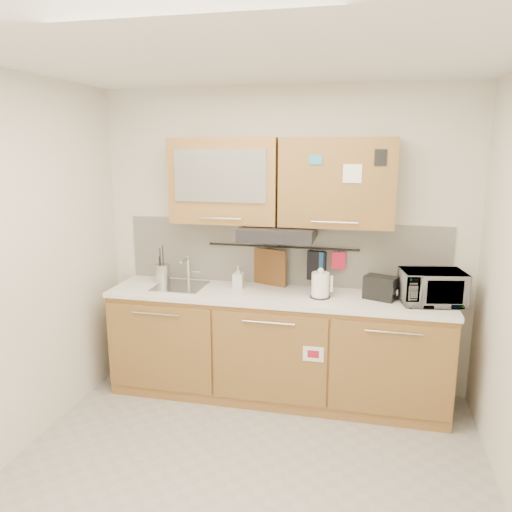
% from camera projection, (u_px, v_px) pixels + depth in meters
% --- Properties ---
extents(floor, '(3.20, 3.20, 0.00)m').
position_uv_depth(floor, '(241.00, 484.00, 3.19)').
color(floor, '#9E9993').
rests_on(floor, ground).
extents(ceiling, '(3.20, 3.20, 0.00)m').
position_uv_depth(ceiling, '(238.00, 52.00, 2.63)').
color(ceiling, white).
rests_on(ceiling, wall_back).
extents(wall_back, '(3.20, 0.00, 3.20)m').
position_uv_depth(wall_back, '(283.00, 241.00, 4.34)').
color(wall_back, silver).
rests_on(wall_back, ground).
extents(wall_left, '(0.00, 3.00, 3.00)m').
position_uv_depth(wall_left, '(3.00, 273.00, 3.25)').
color(wall_left, silver).
rests_on(wall_left, ground).
extents(base_cabinet, '(2.80, 0.64, 0.88)m').
position_uv_depth(base_cabinet, '(276.00, 351.00, 4.24)').
color(base_cabinet, '#A7773B').
rests_on(base_cabinet, floor).
extents(countertop, '(2.82, 0.62, 0.04)m').
position_uv_depth(countertop, '(276.00, 296.00, 4.13)').
color(countertop, white).
rests_on(countertop, base_cabinet).
extents(backsplash, '(2.80, 0.02, 0.56)m').
position_uv_depth(backsplash, '(283.00, 253.00, 4.35)').
color(backsplash, silver).
rests_on(backsplash, countertop).
extents(upper_cabinets, '(1.82, 0.37, 0.70)m').
position_uv_depth(upper_cabinets, '(280.00, 181.00, 4.05)').
color(upper_cabinets, '#A7773B').
rests_on(upper_cabinets, wall_back).
extents(range_hood, '(0.60, 0.46, 0.10)m').
position_uv_depth(range_hood, '(278.00, 233.00, 4.07)').
color(range_hood, black).
rests_on(range_hood, upper_cabinets).
extents(sink, '(0.42, 0.40, 0.26)m').
position_uv_depth(sink, '(181.00, 286.00, 4.32)').
color(sink, silver).
rests_on(sink, countertop).
extents(utensil_rail, '(1.30, 0.02, 0.02)m').
position_uv_depth(utensil_rail, '(282.00, 247.00, 4.30)').
color(utensil_rail, black).
rests_on(utensil_rail, backsplash).
extents(utensil_crock, '(0.14, 0.14, 0.33)m').
position_uv_depth(utensil_crock, '(163.00, 273.00, 4.43)').
color(utensil_crock, '#ACACB0').
rests_on(utensil_crock, countertop).
extents(kettle, '(0.19, 0.18, 0.25)m').
position_uv_depth(kettle, '(320.00, 286.00, 3.99)').
color(kettle, white).
rests_on(kettle, countertop).
extents(toaster, '(0.28, 0.23, 0.19)m').
position_uv_depth(toaster, '(380.00, 287.00, 3.95)').
color(toaster, black).
rests_on(toaster, countertop).
extents(microwave, '(0.52, 0.40, 0.26)m').
position_uv_depth(microwave, '(432.00, 287.00, 3.83)').
color(microwave, '#999999').
rests_on(microwave, countertop).
extents(soap_bottle, '(0.09, 0.09, 0.19)m').
position_uv_depth(soap_bottle, '(238.00, 277.00, 4.27)').
color(soap_bottle, '#999999').
rests_on(soap_bottle, countertop).
extents(cutting_board, '(0.31, 0.14, 0.40)m').
position_uv_depth(cutting_board, '(270.00, 272.00, 4.35)').
color(cutting_board, brown).
rests_on(cutting_board, utensil_rail).
extents(oven_mitt, '(0.14, 0.09, 0.23)m').
position_uv_depth(oven_mitt, '(317.00, 264.00, 4.25)').
color(oven_mitt, navy).
rests_on(oven_mitt, utensil_rail).
extents(dark_pouch, '(0.17, 0.08, 0.25)m').
position_uv_depth(dark_pouch, '(317.00, 266.00, 4.25)').
color(dark_pouch, black).
rests_on(dark_pouch, utensil_rail).
extents(pot_holder, '(0.12, 0.04, 0.14)m').
position_uv_depth(pot_holder, '(338.00, 261.00, 4.20)').
color(pot_holder, red).
rests_on(pot_holder, utensil_rail).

